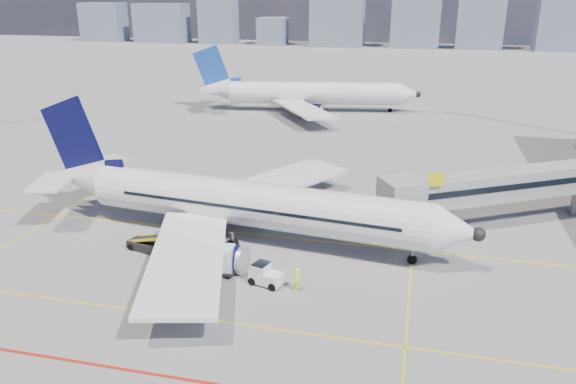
% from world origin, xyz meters
% --- Properties ---
extents(ground, '(420.00, 420.00, 0.00)m').
position_xyz_m(ground, '(0.00, 0.00, 0.00)').
color(ground, gray).
rests_on(ground, ground).
extents(apron_markings, '(90.00, 35.12, 0.01)m').
position_xyz_m(apron_markings, '(-0.58, -3.91, 0.01)').
color(apron_markings, '#D7C10B').
rests_on(apron_markings, ground).
extents(jet_bridge, '(23.55, 15.78, 6.30)m').
position_xyz_m(jet_bridge, '(23.51, 16.91, 3.74)').
color(jet_bridge, '#9A9CA2').
rests_on(jet_bridge, ground).
extents(distant_skyline, '(249.68, 13.77, 30.78)m').
position_xyz_m(distant_skyline, '(3.24, 190.00, 11.30)').
color(distant_skyline, slate).
rests_on(distant_skyline, ground).
extents(main_aircraft, '(40.64, 35.35, 11.89)m').
position_xyz_m(main_aircraft, '(-1.28, 7.30, 3.22)').
color(main_aircraft, silver).
rests_on(main_aircraft, ground).
extents(second_aircraft, '(40.60, 35.16, 11.91)m').
position_xyz_m(second_aircraft, '(-6.93, 62.94, 3.22)').
color(second_aircraft, silver).
rests_on(second_aircraft, ground).
extents(baggage_tug, '(2.68, 2.04, 1.67)m').
position_xyz_m(baggage_tug, '(3.44, -0.40, 0.80)').
color(baggage_tug, silver).
rests_on(baggage_tug, ground).
extents(cargo_dolly, '(4.24, 2.26, 2.23)m').
position_xyz_m(cargo_dolly, '(-1.18, 0.30, 1.22)').
color(cargo_dolly, black).
rests_on(cargo_dolly, ground).
extents(belt_loader, '(5.87, 2.80, 2.36)m').
position_xyz_m(belt_loader, '(-7.34, 2.75, 0.61)').
color(belt_loader, black).
rests_on(belt_loader, ground).
extents(ramp_worker, '(0.53, 0.72, 1.81)m').
position_xyz_m(ramp_worker, '(6.02, -0.78, 0.91)').
color(ramp_worker, '#F3F419').
rests_on(ramp_worker, ground).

